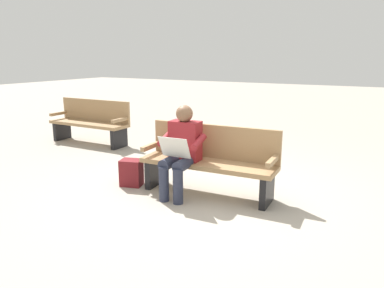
{
  "coord_description": "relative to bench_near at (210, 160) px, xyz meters",
  "views": [
    {
      "loc": [
        -2.06,
        4.15,
        1.79
      ],
      "look_at": [
        0.15,
        0.15,
        0.7
      ],
      "focal_mm": 34.66,
      "sensor_mm": 36.0,
      "label": 1
    }
  ],
  "objects": [
    {
      "name": "person_seated",
      "position": [
        0.29,
        0.25,
        0.17
      ],
      "size": [
        0.59,
        0.59,
        1.18
      ],
      "rotation": [
        0.0,
        0.0,
        0.05
      ],
      "color": "maroon",
      "rests_on": "ground"
    },
    {
      "name": "bench_near",
      "position": [
        0.0,
        0.0,
        0.0
      ],
      "size": [
        1.82,
        0.57,
        0.9
      ],
      "rotation": [
        0.0,
        0.0,
        0.05
      ],
      "color": "#9E7A51",
      "rests_on": "ground"
    },
    {
      "name": "backpack",
      "position": [
        1.09,
        0.27,
        -0.27
      ],
      "size": [
        0.34,
        0.32,
        0.38
      ],
      "rotation": [
        0.0,
        0.0,
        3.43
      ],
      "color": "maroon",
      "rests_on": "ground"
    },
    {
      "name": "bench_far",
      "position": [
        3.46,
        -1.42,
        0.0
      ],
      "size": [
        1.8,
        0.49,
        0.9
      ],
      "rotation": [
        0.0,
        0.0,
        -0.0
      ],
      "color": "#9E7A51",
      "rests_on": "ground"
    },
    {
      "name": "ground_plane",
      "position": [
        -0.0,
        0.07,
        -0.46
      ],
      "size": [
        40.0,
        40.0,
        0.0
      ],
      "primitive_type": "plane",
      "color": "#A89E8E"
    }
  ]
}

